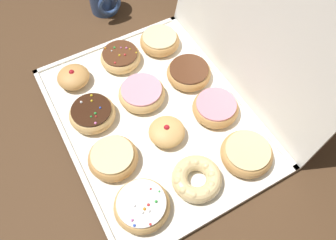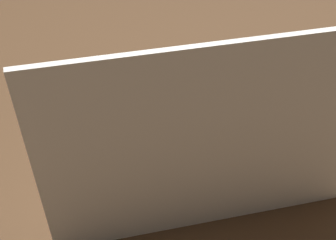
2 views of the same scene
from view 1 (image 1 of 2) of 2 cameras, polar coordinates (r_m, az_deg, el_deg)
ground_plane at (r=0.83m, az=-2.37°, el=0.30°), size 3.00×3.00×0.00m
donut_box at (r=0.83m, az=-2.38°, el=0.50°), size 0.56×0.43×0.01m
box_lid_open at (r=0.77m, az=15.55°, el=17.57°), size 0.56×0.10×0.45m
jelly_filled_donut_0 at (r=0.90m, az=-15.75°, el=7.05°), size 0.08×0.08×0.05m
sprinkle_donut_1 at (r=0.82m, az=-12.71°, el=1.10°), size 0.11×0.11×0.04m
glazed_ring_donut_2 at (r=0.75m, az=-9.29°, el=-6.34°), size 0.11×0.11×0.04m
sprinkle_donut_3 at (r=0.71m, az=-4.45°, el=-14.25°), size 0.12×0.12×0.04m
sprinkle_donut_4 at (r=0.92m, az=-8.05°, el=10.53°), size 0.11×0.11×0.04m
pink_frosted_donut_5 at (r=0.84m, az=-4.56°, el=4.52°), size 0.12×0.12×0.04m
jelly_filled_donut_6 at (r=0.77m, az=-0.02°, el=-1.91°), size 0.08×0.08×0.05m
cruller_donut_7 at (r=0.73m, az=4.57°, el=-10.02°), size 0.11×0.11×0.04m
glazed_ring_donut_8 at (r=0.96m, az=-1.41°, el=13.30°), size 0.11×0.11×0.04m
chocolate_frosted_donut_9 at (r=0.88m, az=3.54°, el=8.03°), size 0.12×0.12×0.04m
pink_frosted_donut_10 at (r=0.82m, az=8.07°, el=2.08°), size 0.11×0.11×0.04m
glazed_ring_donut_11 at (r=0.77m, az=13.19°, el=-5.53°), size 0.12×0.12×0.04m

